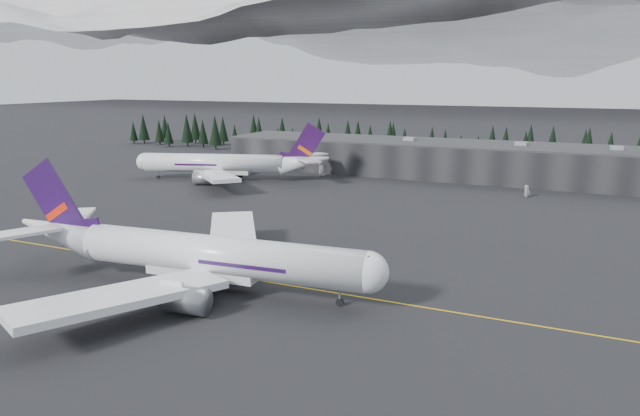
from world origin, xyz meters
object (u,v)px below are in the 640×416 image
at_px(terminal, 435,158).
at_px(jet_parked, 230,164).
at_px(jet_main, 188,253).
at_px(gse_vehicle_b, 527,195).
at_px(gse_vehicle_a, 322,174).

xyz_separation_m(terminal, jet_parked, (-63.94, -40.68, -0.45)).
height_order(terminal, jet_main, jet_main).
distance_m(terminal, jet_parked, 75.78).
distance_m(jet_parked, gse_vehicle_b, 100.06).
height_order(jet_parked, gse_vehicle_a, jet_parked).
bearing_deg(gse_vehicle_b, terminal, -165.71).
bearing_deg(gse_vehicle_a, jet_main, -104.28).
relative_size(terminal, gse_vehicle_a, 30.77).
height_order(gse_vehicle_a, gse_vehicle_b, gse_vehicle_a).
bearing_deg(jet_parked, gse_vehicle_b, 169.13).
relative_size(terminal, jet_parked, 2.33).
relative_size(terminal, jet_main, 2.22).
xyz_separation_m(terminal, jet_main, (-11.97, -134.23, -0.33)).
xyz_separation_m(jet_parked, gse_vehicle_a, (26.24, 21.36, -5.12)).
distance_m(terminal, jet_main, 134.76).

